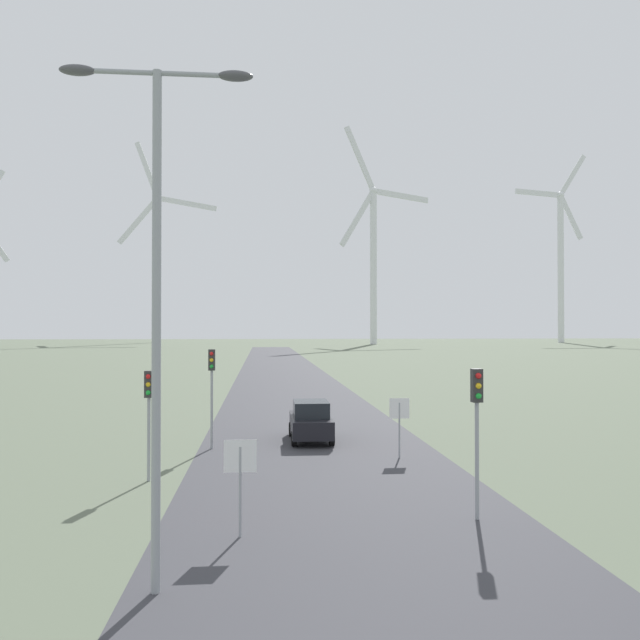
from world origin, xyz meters
name	(u,v)px	position (x,y,z in m)	size (l,w,h in m)	color
road_surface	(290,390)	(0.00, 48.00, 0.00)	(10.00, 240.00, 0.01)	#38383D
streetlamp	(157,261)	(-4.37, 8.59, 6.45)	(3.75, 0.32, 10.26)	#93999E
stop_sign_near	(240,469)	(-2.85, 11.70, 1.67)	(0.81, 0.07, 2.39)	#93999E
stop_sign_far	(399,416)	(3.13, 20.61, 1.65)	(0.81, 0.07, 2.36)	#93999E
traffic_light_post_near_left	(149,400)	(-6.11, 17.62, 2.72)	(0.28, 0.34, 3.71)	#93999E
traffic_light_post_near_right	(477,409)	(3.45, 12.51, 2.97)	(0.28, 0.33, 4.05)	#93999E
traffic_light_post_mid_left	(212,376)	(-4.46, 23.13, 3.10)	(0.28, 0.34, 4.24)	#93999E
car_approaching	(311,421)	(-0.10, 24.61, 0.91)	(1.88, 4.12, 1.83)	black
wind_turbine_left	(158,254)	(-40.14, 225.44, 32.07)	(35.62, 2.60, 72.75)	silver
wind_turbine_center	(373,249)	(33.39, 194.64, 30.72)	(32.02, 13.46, 69.46)	silver
wind_turbine_right	(561,254)	(105.55, 212.89, 32.07)	(27.95, 3.23, 68.98)	silver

